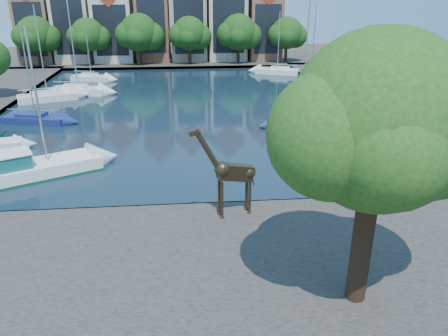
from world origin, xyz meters
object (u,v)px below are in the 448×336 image
Objects in this scene: giraffe_statue at (231,172)px; sailboat_right_a at (350,133)px; plane_tree at (382,128)px; motorsailer at (26,167)px.

giraffe_statue is 0.60× the size of sailboat_right_a.
plane_tree is 1.23× the size of sailboat_right_a.
motorsailer is at bearing 151.19° from giraffe_statue.
plane_tree is at bearing -59.24° from giraffe_statue.
plane_tree is 9.82m from giraffe_statue.
motorsailer is 25.75m from sailboat_right_a.
motorsailer is 1.15× the size of sailboat_right_a.
motorsailer is at bearing 140.19° from plane_tree.
sailboat_right_a is at bearing 13.65° from motorsailer.
sailboat_right_a is (11.81, 13.34, -2.45)m from giraffe_statue.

